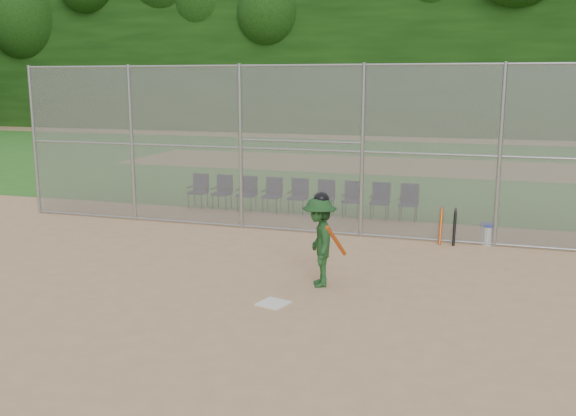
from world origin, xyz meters
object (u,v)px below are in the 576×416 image
(water_cooler, at_px, (488,234))
(home_plate, at_px, (273,303))
(batter_at_plate, at_px, (319,241))
(chair_0, at_px, (198,191))

(water_cooler, bearing_deg, home_plate, -122.71)
(batter_at_plate, relative_size, chair_0, 1.77)
(batter_at_plate, bearing_deg, home_plate, -111.73)
(water_cooler, height_order, chair_0, chair_0)
(home_plate, distance_m, chair_0, 8.44)
(batter_at_plate, distance_m, chair_0, 7.79)
(chair_0, bearing_deg, water_cooler, -12.97)
(home_plate, distance_m, water_cooler, 6.15)
(home_plate, xyz_separation_m, chair_0, (-4.68, 7.01, 0.47))
(chair_0, bearing_deg, batter_at_plate, -48.66)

